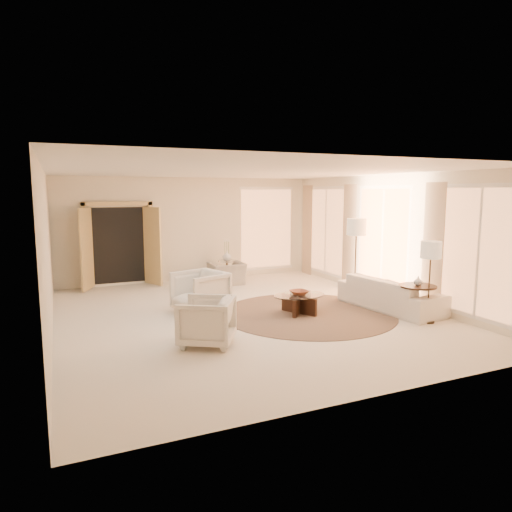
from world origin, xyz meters
name	(u,v)px	position (x,y,z in m)	size (l,w,h in m)	color
room	(245,245)	(0.00, 0.00, 1.40)	(7.04, 8.04, 2.83)	silver
windows_right	(385,239)	(3.45, 0.10, 1.35)	(0.10, 6.40, 2.40)	#F7A263
window_back_corner	(267,228)	(2.30, 3.95, 1.35)	(1.70, 0.10, 2.40)	#F7A263
curtains_right	(359,238)	(3.40, 1.00, 1.30)	(0.06, 5.20, 2.60)	tan
french_doors	(119,245)	(-1.90, 3.82, 1.07)	(1.95, 0.66, 2.16)	tan
area_rug	(308,313)	(1.17, -0.42, 0.01)	(3.49, 3.49, 0.01)	#3C2A20
sofa	(390,294)	(2.90, -0.81, 0.33)	(2.27, 0.89, 0.66)	silver
armchair_left	(200,290)	(-0.77, 0.51, 0.46)	(0.90, 0.84, 0.93)	silver
armchair_right	(206,319)	(-1.25, -1.40, 0.42)	(0.81, 0.76, 0.84)	silver
accent_chair	(227,270)	(0.69, 2.97, 0.38)	(0.88, 0.57, 0.77)	#9B978D
coffee_table	(299,302)	(1.00, -0.37, 0.24)	(1.19, 1.19, 0.39)	black
end_table	(417,296)	(2.87, -1.60, 0.45)	(0.70, 0.70, 0.66)	black
side_table	(227,269)	(0.85, 3.40, 0.34)	(0.49, 0.49, 0.57)	black
floor_lamp_near	(356,231)	(2.90, 0.42, 1.54)	(0.44, 0.44, 1.81)	black
floor_lamp_far	(431,254)	(2.90, -1.86, 1.29)	(0.37, 0.37, 1.52)	black
bowl	(299,292)	(1.00, -0.37, 0.43)	(0.35, 0.35, 0.09)	brown
end_vase	(418,281)	(2.87, -1.60, 0.74)	(0.17, 0.17, 0.17)	white
side_vase	(227,256)	(0.85, 3.40, 0.69)	(0.24, 0.24, 0.25)	white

